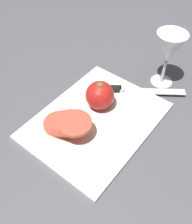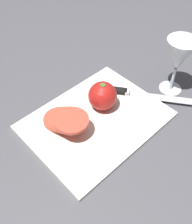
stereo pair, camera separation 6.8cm
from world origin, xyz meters
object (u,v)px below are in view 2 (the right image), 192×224
Objects in this scene: knife at (125,92)px; wine_glass at (179,57)px; tomato_slice_stack_near at (65,120)px; whole_tomato at (103,96)px.

wine_glass is at bearing 23.22° from knife.
tomato_slice_stack_near reaches higher than knife.
tomato_slice_stack_near is at bearing -16.53° from wine_glass.
wine_glass is 0.18m from knife.
wine_glass is at bearing 158.04° from whole_tomato.
wine_glass reaches higher than whole_tomato.
whole_tomato is (0.21, -0.09, -0.07)m from wine_glass.
whole_tomato is 0.34× the size of knife.
wine_glass is 0.71× the size of knife.
wine_glass is 0.24m from whole_tomato.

